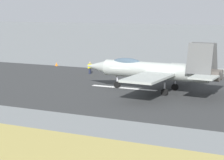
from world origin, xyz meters
TOP-DOWN VIEW (x-y plane):
  - ground_plane at (0.00, 0.00)m, footprint 400.00×400.00m
  - runway_strip at (-0.02, 0.00)m, footprint 240.00×26.00m
  - fighter_jet at (-3.88, 0.45)m, footprint 16.35×14.78m
  - crew_person at (8.67, -7.82)m, footprint 0.45×0.64m
  - marker_cone_mid at (2.16, -12.84)m, footprint 0.44×0.44m
  - marker_cone_far at (17.40, -12.84)m, footprint 0.44×0.44m

SIDE VIEW (x-z plane):
  - ground_plane at x=0.00m, z-range 0.00..0.00m
  - runway_strip at x=-0.02m, z-range 0.00..0.02m
  - marker_cone_mid at x=2.16m, z-range 0.00..0.55m
  - marker_cone_far at x=17.40m, z-range 0.00..0.55m
  - crew_person at x=8.67m, z-range 0.00..1.69m
  - fighter_jet at x=-3.88m, z-range -0.40..5.18m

